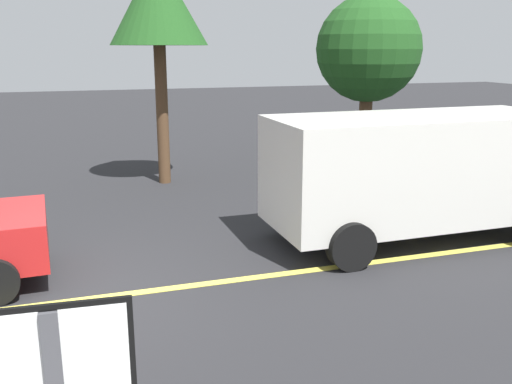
{
  "coord_description": "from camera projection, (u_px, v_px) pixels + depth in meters",
  "views": [
    {
      "loc": [
        0.36,
        -7.45,
        3.33
      ],
      "look_at": [
        2.91,
        0.35,
        1.23
      ],
      "focal_mm": 39.68,
      "sensor_mm": 36.0,
      "label": 1
    }
  ],
  "objects": [
    {
      "name": "tree_centre_verge",
      "position": [
        158.0,
        3.0,
        13.29
      ],
      "size": [
        2.33,
        2.33,
        5.45
      ],
      "color": "#513823",
      "rests_on": "ground_plane"
    },
    {
      "name": "ground_plane",
      "position": [
        58.0,
        303.0,
        7.58
      ],
      "size": [
        80.0,
        80.0,
        0.0
      ],
      "primitive_type": "plane",
      "color": "#262628"
    },
    {
      "name": "white_van",
      "position": [
        415.0,
        169.0,
        9.88
      ],
      "size": [
        5.22,
        2.3,
        2.2
      ],
      "color": "silver",
      "rests_on": "ground_plane"
    },
    {
      "name": "tree_left_verge",
      "position": [
        368.0,
        50.0,
        16.02
      ],
      "size": [
        2.99,
        2.99,
        4.78
      ],
      "color": "#513823",
      "rests_on": "ground_plane"
    },
    {
      "name": "lane_marking_centre",
      "position": [
        269.0,
        276.0,
        8.48
      ],
      "size": [
        28.0,
        0.16,
        0.01
      ],
      "primitive_type": "cube",
      "color": "#E0D14C"
    }
  ]
}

